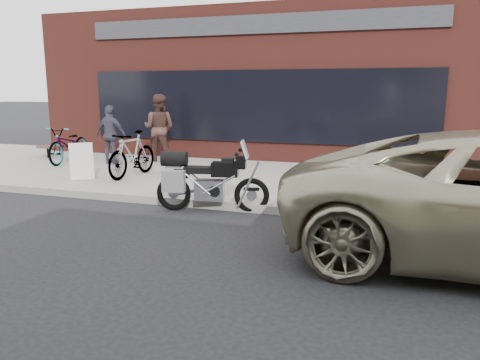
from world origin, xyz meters
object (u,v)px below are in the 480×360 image
object	(u,v)px
sandwich_sign	(81,161)
cafe_table	(47,147)
bicycle_rear	(132,154)
motorcycle	(204,181)
cafe_patron_left	(159,128)
cafe_patron_right	(111,135)
bicycle_front	(69,145)

from	to	relation	value
sandwich_sign	cafe_table	xyz separation A→B (m)	(-3.03, 2.45, -0.09)
bicycle_rear	sandwich_sign	size ratio (longest dim) A/B	2.15
motorcycle	bicycle_rear	bearing A→B (deg)	132.19
cafe_patron_left	sandwich_sign	bearing A→B (deg)	76.20
bicycle_rear	cafe_patron_right	distance (m)	2.16
cafe_patron_left	motorcycle	bearing A→B (deg)	121.16
sandwich_sign	cafe_patron_right	bearing A→B (deg)	66.80
cafe_patron_left	cafe_patron_right	bearing A→B (deg)	36.24
cafe_table	cafe_patron_left	xyz separation A→B (m)	(3.48, 0.50, 0.62)
motorcycle	sandwich_sign	size ratio (longest dim) A/B	2.47
bicycle_front	sandwich_sign	world-z (taller)	bicycle_front
cafe_table	cafe_patron_left	size ratio (longest dim) A/B	0.33
motorcycle	bicycle_front	world-z (taller)	motorcycle
motorcycle	cafe_table	xyz separation A→B (m)	(-6.61, 3.76, -0.09)
cafe_table	motorcycle	bearing A→B (deg)	-29.64
bicycle_rear	cafe_table	xyz separation A→B (m)	(-4.01, 1.88, -0.21)
motorcycle	cafe_patron_right	size ratio (longest dim) A/B	1.27
bicycle_front	cafe_patron_right	bearing A→B (deg)	-0.04
bicycle_front	cafe_table	bearing A→B (deg)	149.53
motorcycle	cafe_table	size ratio (longest dim) A/B	3.27
motorcycle	cafe_patron_left	xyz separation A→B (m)	(-3.14, 4.26, 0.53)
sandwich_sign	cafe_patron_right	world-z (taller)	cafe_patron_right
bicycle_front	sandwich_sign	distance (m)	2.65
cafe_patron_left	cafe_patron_right	distance (m)	1.34
cafe_table	cafe_patron_right	distance (m)	2.55
motorcycle	cafe_table	world-z (taller)	motorcycle
bicycle_rear	cafe_patron_right	bearing A→B (deg)	140.56
bicycle_rear	cafe_patron_left	world-z (taller)	cafe_patron_left
bicycle_front	cafe_patron_left	xyz separation A→B (m)	(2.27, 1.03, 0.44)
bicycle_front	cafe_table	world-z (taller)	bicycle_front
sandwich_sign	cafe_patron_right	size ratio (longest dim) A/B	0.51
bicycle_rear	sandwich_sign	distance (m)	1.14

